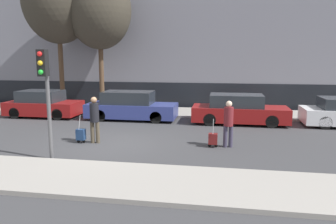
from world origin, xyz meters
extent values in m
plane|color=#38383A|center=(0.00, 0.00, 0.00)|extent=(80.00, 80.00, 0.00)
cube|color=gray|center=(0.00, -3.75, 0.06)|extent=(28.00, 2.50, 0.12)
cube|color=gray|center=(0.00, 7.00, 0.06)|extent=(28.00, 3.00, 0.12)
cube|color=slate|center=(0.00, 10.63, 6.25)|extent=(28.00, 2.85, 12.50)
cube|color=black|center=(0.00, 9.18, 0.80)|extent=(27.44, 0.06, 1.60)
cube|color=maroon|center=(-5.45, 4.67, 0.49)|extent=(3.93, 1.83, 0.70)
cube|color=#23282D|center=(-5.61, 4.67, 1.14)|extent=(2.16, 1.61, 0.60)
cylinder|color=black|center=(-4.23, 3.85, 0.30)|extent=(0.60, 0.18, 0.60)
cylinder|color=black|center=(-4.23, 5.50, 0.30)|extent=(0.60, 0.18, 0.60)
cylinder|color=black|center=(-6.67, 3.85, 0.30)|extent=(0.60, 0.18, 0.60)
cylinder|color=black|center=(-6.67, 5.50, 0.30)|extent=(0.60, 0.18, 0.60)
cube|color=navy|center=(-0.50, 4.69, 0.49)|extent=(4.65, 1.76, 0.70)
cube|color=#23282D|center=(-0.68, 4.69, 1.16)|extent=(2.56, 1.55, 0.63)
cylinder|color=black|center=(0.94, 3.90, 0.30)|extent=(0.60, 0.18, 0.60)
cylinder|color=black|center=(0.94, 5.48, 0.30)|extent=(0.60, 0.18, 0.60)
cylinder|color=black|center=(-1.94, 3.90, 0.30)|extent=(0.60, 0.18, 0.60)
cylinder|color=black|center=(-1.94, 5.48, 0.30)|extent=(0.60, 0.18, 0.60)
cube|color=maroon|center=(5.00, 4.53, 0.49)|extent=(4.59, 1.72, 0.70)
cube|color=#23282D|center=(4.82, 4.53, 1.14)|extent=(2.53, 1.52, 0.60)
cylinder|color=black|center=(6.43, 3.76, 0.30)|extent=(0.60, 0.18, 0.60)
cylinder|color=black|center=(6.43, 5.30, 0.30)|extent=(0.60, 0.18, 0.60)
cylinder|color=black|center=(3.58, 3.76, 0.30)|extent=(0.60, 0.18, 0.60)
cylinder|color=black|center=(3.58, 5.30, 0.30)|extent=(0.60, 0.18, 0.60)
cylinder|color=black|center=(8.77, 3.89, 0.30)|extent=(0.60, 0.18, 0.60)
cylinder|color=black|center=(8.77, 5.57, 0.30)|extent=(0.60, 0.18, 0.60)
cylinder|color=#4C4233|center=(-0.68, -0.12, 0.41)|extent=(0.15, 0.15, 0.82)
cylinder|color=#4C4233|center=(-0.48, -0.09, 0.41)|extent=(0.15, 0.15, 0.82)
cylinder|color=black|center=(-0.58, -0.11, 1.18)|extent=(0.34, 0.34, 0.71)
sphere|color=#936B4C|center=(-0.58, -0.11, 1.65)|extent=(0.23, 0.23, 0.23)
cube|color=navy|center=(-1.13, -0.18, 0.33)|extent=(0.32, 0.24, 0.41)
cylinder|color=black|center=(-1.24, -0.18, 0.06)|extent=(0.12, 0.03, 0.12)
cylinder|color=black|center=(-1.01, -0.18, 0.06)|extent=(0.12, 0.03, 0.12)
cylinder|color=gray|center=(-1.13, -0.25, 0.81)|extent=(0.02, 0.19, 0.53)
cylinder|color=#383347|center=(4.30, 0.14, 0.40)|extent=(0.15, 0.15, 0.79)
cylinder|color=#383347|center=(4.50, 0.18, 0.40)|extent=(0.15, 0.15, 0.79)
cylinder|color=maroon|center=(4.40, 0.16, 1.13)|extent=(0.34, 0.34, 0.69)
sphere|color=beige|center=(4.40, 0.16, 1.59)|extent=(0.22, 0.22, 0.22)
cube|color=maroon|center=(3.86, 0.04, 0.32)|extent=(0.32, 0.24, 0.39)
cylinder|color=black|center=(3.75, 0.04, 0.06)|extent=(0.12, 0.03, 0.12)
cylinder|color=black|center=(3.98, 0.04, 0.06)|extent=(0.12, 0.03, 0.12)
cylinder|color=gray|center=(3.86, -0.04, 0.79)|extent=(0.02, 0.19, 0.53)
cylinder|color=#515154|center=(-1.19, -2.25, 1.73)|extent=(0.12, 0.12, 3.47)
cube|color=black|center=(-1.19, -2.43, 3.07)|extent=(0.28, 0.24, 0.80)
sphere|color=red|center=(-1.19, -2.58, 3.33)|extent=(0.15, 0.15, 0.15)
sphere|color=gold|center=(-1.19, -2.58, 3.07)|extent=(0.15, 0.15, 0.15)
sphere|color=green|center=(-1.19, -2.58, 2.80)|extent=(0.15, 0.15, 0.15)
torus|color=black|center=(-1.37, 6.78, 0.48)|extent=(0.72, 0.06, 0.72)
torus|color=black|center=(-2.42, 6.78, 0.48)|extent=(0.72, 0.06, 0.72)
cylinder|color=black|center=(-1.89, 6.78, 0.68)|extent=(1.00, 0.05, 0.05)
cylinder|color=black|center=(-2.08, 6.78, 0.88)|extent=(0.04, 0.04, 0.40)
cylinder|color=#4C3826|center=(-5.43, 6.80, 2.36)|extent=(0.28, 0.28, 4.49)
ellipsoid|color=#383328|center=(-5.43, 6.80, 6.46)|extent=(4.04, 4.04, 4.94)
cylinder|color=#4C3826|center=(-3.01, 7.06, 2.17)|extent=(0.28, 0.28, 4.10)
ellipsoid|color=#383328|center=(-3.01, 7.06, 5.91)|extent=(3.69, 3.69, 4.51)
camera|label=1|loc=(4.20, -11.59, 3.26)|focal=35.00mm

